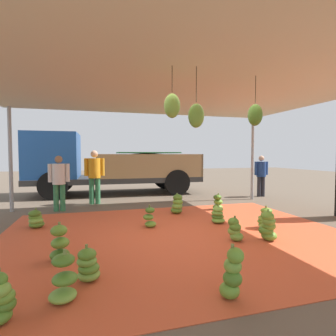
# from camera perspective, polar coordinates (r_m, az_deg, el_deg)

# --- Properties ---
(ground_plane) EXTENTS (40.00, 40.00, 0.00)m
(ground_plane) POSITION_cam_1_polar(r_m,az_deg,el_deg) (8.16, -4.24, -8.27)
(ground_plane) COLOR brown
(tarp_orange) EXTENTS (6.76, 5.28, 0.01)m
(tarp_orange) POSITION_cam_1_polar(r_m,az_deg,el_deg) (5.33, 2.32, -14.27)
(tarp_orange) COLOR #D1512D
(tarp_orange) RESTS_ON ground
(tent_canopy) EXTENTS (8.00, 7.00, 2.95)m
(tent_canopy) POSITION_cam_1_polar(r_m,az_deg,el_deg) (5.16, 2.79, 17.23)
(tent_canopy) COLOR #9EA0A5
(tent_canopy) RESTS_ON ground
(banana_bunch_0) EXTENTS (0.43, 0.43, 0.55)m
(banana_bunch_0) POSITION_cam_1_polar(r_m,az_deg,el_deg) (7.09, 2.01, -7.90)
(banana_bunch_0) COLOR #518428
(banana_bunch_0) RESTS_ON tarp_orange
(banana_bunch_1) EXTENTS (0.41, 0.41, 0.49)m
(banana_bunch_1) POSITION_cam_1_polar(r_m,az_deg,el_deg) (6.09, 20.32, -10.26)
(banana_bunch_1) COLOR #75A83D
(banana_bunch_1) RESTS_ON tarp_orange
(banana_bunch_2) EXTENTS (0.39, 0.41, 0.43)m
(banana_bunch_2) POSITION_cam_1_polar(r_m,az_deg,el_deg) (6.43, -26.68, -9.90)
(banana_bunch_2) COLOR #518428
(banana_bunch_2) RESTS_ON tarp_orange
(banana_bunch_3) EXTENTS (0.33, 0.34, 0.52)m
(banana_bunch_3) POSITION_cam_1_polar(r_m,az_deg,el_deg) (3.16, -32.46, -22.80)
(banana_bunch_3) COLOR #518428
(banana_bunch_3) RESTS_ON tarp_orange
(banana_bunch_4) EXTENTS (0.41, 0.39, 0.57)m
(banana_bunch_4) POSITION_cam_1_polar(r_m,az_deg,el_deg) (5.26, 20.79, -11.79)
(banana_bunch_4) COLOR #60932D
(banana_bunch_4) RESTS_ON tarp_orange
(banana_bunch_5) EXTENTS (0.41, 0.41, 0.56)m
(banana_bunch_5) POSITION_cam_1_polar(r_m,az_deg,el_deg) (3.25, -21.63, -21.64)
(banana_bunch_5) COLOR #75A83D
(banana_bunch_5) RESTS_ON tarp_orange
(banana_bunch_6) EXTENTS (0.34, 0.33, 0.46)m
(banana_bunch_6) POSITION_cam_1_polar(r_m,az_deg,el_deg) (3.63, -16.90, -19.53)
(banana_bunch_6) COLOR #75A83D
(banana_bunch_6) RESTS_ON tarp_orange
(banana_bunch_7) EXTENTS (0.43, 0.44, 0.43)m
(banana_bunch_7) POSITION_cam_1_polar(r_m,az_deg,el_deg) (6.27, 10.72, -10.03)
(banana_bunch_7) COLOR #6B9E38
(banana_bunch_7) RESTS_ON tarp_orange
(banana_bunch_8) EXTENTS (0.34, 0.35, 0.46)m
(banana_bunch_8) POSITION_cam_1_polar(r_m,az_deg,el_deg) (5.09, 14.27, -12.84)
(banana_bunch_8) COLOR #6B9E38
(banana_bunch_8) RESTS_ON tarp_orange
(banana_bunch_9) EXTENTS (0.33, 0.31, 0.61)m
(banana_bunch_9) POSITION_cam_1_polar(r_m,az_deg,el_deg) (3.17, 13.71, -21.43)
(banana_bunch_9) COLOR #60932D
(banana_bunch_9) RESTS_ON tarp_orange
(banana_bunch_11) EXTENTS (0.38, 0.38, 0.47)m
(banana_bunch_11) POSITION_cam_1_polar(r_m,az_deg,el_deg) (7.74, 10.72, -7.36)
(banana_bunch_11) COLOR #6B9E38
(banana_bunch_11) RESTS_ON tarp_orange
(banana_bunch_12) EXTENTS (0.35, 0.37, 0.58)m
(banana_bunch_12) POSITION_cam_1_polar(r_m,az_deg,el_deg) (4.35, -22.38, -15.02)
(banana_bunch_12) COLOR #477523
(banana_bunch_12) RESTS_ON tarp_orange
(banana_bunch_13) EXTENTS (0.35, 0.34, 0.49)m
(banana_bunch_13) POSITION_cam_1_polar(r_m,az_deg,el_deg) (5.82, -4.00, -10.73)
(banana_bunch_13) COLOR #60932D
(banana_bunch_13) RESTS_ON tarp_orange
(cargo_truck_main) EXTENTS (6.68, 2.47, 2.40)m
(cargo_truck_main) POSITION_cam_1_polar(r_m,az_deg,el_deg) (10.88, -12.82, 0.71)
(cargo_truck_main) COLOR #2D2D2D
(cargo_truck_main) RESTS_ON ground
(worker_0) EXTENTS (0.57, 0.35, 1.55)m
(worker_0) POSITION_cam_1_polar(r_m,az_deg,el_deg) (7.95, -22.50, -2.19)
(worker_0) COLOR #337A4C
(worker_0) RESTS_ON ground
(worker_1) EXTENTS (0.57, 0.35, 1.54)m
(worker_1) POSITION_cam_1_polar(r_m,az_deg,el_deg) (10.53, 19.50, -0.96)
(worker_1) COLOR #26262D
(worker_1) RESTS_ON ground
(worker_2) EXTENTS (0.63, 0.38, 1.72)m
(worker_2) POSITION_cam_1_polar(r_m,az_deg,el_deg) (8.73, -15.61, -1.01)
(worker_2) COLOR #337A4C
(worker_2) RESTS_ON ground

